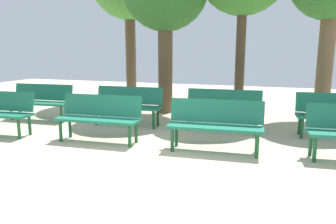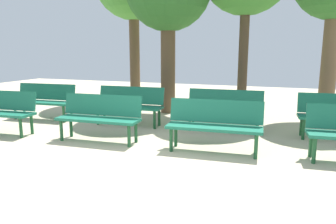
{
  "view_description": "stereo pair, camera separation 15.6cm",
  "coord_description": "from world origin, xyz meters",
  "px_view_note": "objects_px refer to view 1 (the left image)",
  "views": [
    {
      "loc": [
        1.9,
        -3.69,
        1.72
      ],
      "look_at": [
        0.0,
        2.0,
        0.55
      ],
      "focal_mm": 34.25,
      "sensor_mm": 36.0,
      "label": 1
    },
    {
      "loc": [
        2.04,
        -3.63,
        1.72
      ],
      "look_at": [
        0.0,
        2.0,
        0.55
      ],
      "focal_mm": 34.25,
      "sensor_mm": 36.0,
      "label": 2
    }
  ],
  "objects_px": {
    "bench_r1_c2": "(223,107)",
    "bench_r1_c1": "(128,103)",
    "bench_r0_c2": "(215,122)",
    "bench_r1_c0": "(41,99)",
    "bench_r0_c1": "(99,115)"
  },
  "relations": [
    {
      "from": "bench_r0_c2",
      "to": "bench_r1_c0",
      "type": "distance_m",
      "value": 4.7
    },
    {
      "from": "bench_r0_c2",
      "to": "bench_r1_c0",
      "type": "relative_size",
      "value": 1.0
    },
    {
      "from": "bench_r0_c1",
      "to": "bench_r1_c1",
      "type": "relative_size",
      "value": 1.0
    },
    {
      "from": "bench_r1_c0",
      "to": "bench_r1_c1",
      "type": "bearing_deg",
      "value": 0.18
    },
    {
      "from": "bench_r1_c0",
      "to": "bench_r1_c2",
      "type": "relative_size",
      "value": 1.01
    },
    {
      "from": "bench_r1_c0",
      "to": "bench_r0_c2",
      "type": "bearing_deg",
      "value": -17.93
    },
    {
      "from": "bench_r0_c1",
      "to": "bench_r1_c2",
      "type": "distance_m",
      "value": 2.62
    },
    {
      "from": "bench_r0_c2",
      "to": "bench_r1_c2",
      "type": "distance_m",
      "value": 1.48
    },
    {
      "from": "bench_r0_c2",
      "to": "bench_r1_c1",
      "type": "relative_size",
      "value": 1.0
    },
    {
      "from": "bench_r1_c2",
      "to": "bench_r1_c1",
      "type": "bearing_deg",
      "value": -177.99
    },
    {
      "from": "bench_r0_c2",
      "to": "bench_r1_c1",
      "type": "bearing_deg",
      "value": 146.16
    },
    {
      "from": "bench_r0_c2",
      "to": "bench_r1_c1",
      "type": "height_order",
      "value": "same"
    },
    {
      "from": "bench_r0_c2",
      "to": "bench_r1_c2",
      "type": "height_order",
      "value": "same"
    },
    {
      "from": "bench_r0_c1",
      "to": "bench_r1_c0",
      "type": "xyz_separation_m",
      "value": [
        -2.37,
        1.25,
        0.0
      ]
    },
    {
      "from": "bench_r1_c1",
      "to": "bench_r1_c2",
      "type": "relative_size",
      "value": 1.0
    }
  ]
}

